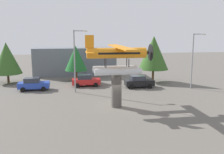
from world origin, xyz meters
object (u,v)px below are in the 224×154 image
object	(u,v)px
car_mid_red	(86,80)
car_far_black	(139,82)
streetlight_secondary	(194,57)
tree_center_back	(154,53)
car_near_blue	(33,84)
tree_east	(76,58)
floatplane_monument	(118,58)
display_pedestal	(116,90)
storefront_building	(75,61)
streetlight_primary	(76,57)
tree_west	(7,58)

from	to	relation	value
car_mid_red	car_far_black	world-z (taller)	same
streetlight_secondary	tree_center_back	size ratio (longest dim) A/B	1.05
car_near_blue	tree_center_back	distance (m)	18.93
tree_center_back	tree_east	bearing A→B (deg)	168.46
tree_east	tree_center_back	xyz separation A→B (m)	(12.29, -2.51, 0.91)
car_far_black	tree_east	bearing A→B (deg)	145.38
car_mid_red	tree_east	world-z (taller)	tree_east
floatplane_monument	car_near_blue	world-z (taller)	floatplane_monument
display_pedestal	streetlight_secondary	distance (m)	14.51
storefront_building	tree_center_back	distance (m)	15.73
tree_east	tree_center_back	size ratio (longest dim) A/B	0.79
display_pedestal	storefront_building	distance (m)	22.39
car_mid_red	tree_east	xyz separation A→B (m)	(-1.32, 4.00, 2.96)
floatplane_monument	tree_center_back	world-z (taller)	floatplane_monument
streetlight_primary	tree_center_back	distance (m)	13.39
car_near_blue	display_pedestal	bearing A→B (deg)	-43.68
car_near_blue	streetlight_secondary	bearing A→B (deg)	-6.24
display_pedestal	floatplane_monument	size ratio (longest dim) A/B	0.35
tree_east	tree_center_back	world-z (taller)	tree_center_back
car_near_blue	streetlight_primary	distance (m)	7.39
streetlight_primary	storefront_building	bearing A→B (deg)	89.97
streetlight_primary	car_far_black	bearing A→B (deg)	9.19
floatplane_monument	streetlight_primary	bearing A→B (deg)	119.49
display_pedestal	streetlight_primary	bearing A→B (deg)	118.95
streetlight_secondary	tree_center_back	distance (m)	6.78
streetlight_secondary	tree_east	size ratio (longest dim) A/B	1.33
floatplane_monument	storefront_building	size ratio (longest dim) A/B	0.69
display_pedestal	car_near_blue	distance (m)	13.87
car_near_blue	storefront_building	world-z (taller)	storefront_building
car_near_blue	car_far_black	world-z (taller)	same
streetlight_primary	tree_east	distance (m)	7.69
car_near_blue	streetlight_secondary	world-z (taller)	streetlight_secondary
floatplane_monument	car_far_black	xyz separation A→B (m)	(4.80, 8.86, -4.44)
streetlight_secondary	car_far_black	bearing A→B (deg)	166.71
tree_center_back	car_near_blue	bearing A→B (deg)	-170.77
streetlight_primary	streetlight_secondary	xyz separation A→B (m)	(16.45, -0.29, -0.22)
car_near_blue	storefront_building	bearing A→B (deg)	64.57
tree_east	streetlight_primary	bearing A→B (deg)	-90.62
floatplane_monument	car_mid_red	bearing A→B (deg)	104.11
streetlight_primary	streetlight_secondary	world-z (taller)	streetlight_primary
car_near_blue	streetlight_secondary	size ratio (longest dim) A/B	0.54
car_far_black	tree_center_back	world-z (taller)	tree_center_back
streetlight_primary	tree_east	size ratio (longest dim) A/B	1.40
car_mid_red	tree_west	bearing A→B (deg)	160.54
car_far_black	tree_west	distance (m)	20.90
floatplane_monument	tree_west	bearing A→B (deg)	133.96
streetlight_primary	tree_east	bearing A→B (deg)	89.38
streetlight_secondary	storefront_building	distance (m)	22.27
floatplane_monument	streetlight_secondary	xyz separation A→B (m)	(12.23, 7.11, -0.78)
storefront_building	tree_east	bearing A→B (deg)	-89.38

